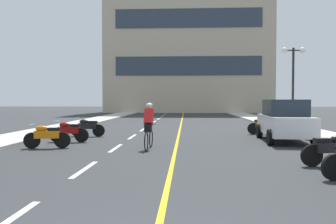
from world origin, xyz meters
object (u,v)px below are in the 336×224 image
(street_lamp_mid, at_px, (293,69))
(motorcycle_7, at_px, (264,125))
(cyclist_rider, at_px, (149,125))
(motorcycle_3, at_px, (332,149))
(motorcycle_4, at_px, (47,136))
(motorcycle_6, at_px, (87,127))
(motorcycle_5, at_px, (69,131))
(parked_car_near, at_px, (285,120))

(street_lamp_mid, xyz_separation_m, motorcycle_7, (-2.49, -3.42, -3.26))
(motorcycle_7, bearing_deg, street_lamp_mid, 53.99)
(motorcycle_7, relative_size, cyclist_rider, 0.96)
(street_lamp_mid, height_order, motorcycle_3, street_lamp_mid)
(motorcycle_4, distance_m, motorcycle_6, 4.23)
(motorcycle_3, xyz_separation_m, motorcycle_4, (-9.12, 3.02, 0.00))
(motorcycle_4, distance_m, motorcycle_5, 1.92)
(motorcycle_3, bearing_deg, motorcycle_7, 89.23)
(motorcycle_3, xyz_separation_m, motorcycle_6, (-8.80, 7.24, 0.00))
(motorcycle_3, xyz_separation_m, motorcycle_5, (-8.95, 4.93, 0.00))
(parked_car_near, bearing_deg, motorcycle_5, -175.14)
(motorcycle_4, distance_m, cyclist_rider, 3.83)
(cyclist_rider, bearing_deg, motorcycle_6, 129.74)
(motorcycle_4, xyz_separation_m, motorcycle_6, (0.32, 4.22, 0.00))
(parked_car_near, distance_m, motorcycle_7, 3.07)
(motorcycle_4, bearing_deg, street_lamp_mid, 37.98)
(street_lamp_mid, bearing_deg, cyclist_rider, -130.95)
(motorcycle_4, bearing_deg, cyclist_rider, 0.38)
(motorcycle_4, bearing_deg, motorcycle_6, 85.66)
(motorcycle_3, height_order, motorcycle_6, same)
(parked_car_near, xyz_separation_m, motorcycle_3, (-0.33, -5.72, -0.44))
(street_lamp_mid, xyz_separation_m, motorcycle_6, (-11.41, -4.94, -3.26))
(motorcycle_6, distance_m, cyclist_rider, 5.47)
(parked_car_near, distance_m, motorcycle_3, 5.75)
(motorcycle_3, height_order, motorcycle_4, same)
(parked_car_near, xyz_separation_m, motorcycle_6, (-9.13, 1.52, -0.44))
(motorcycle_3, bearing_deg, cyclist_rider, 150.17)
(motorcycle_6, height_order, cyclist_rider, cyclist_rider)
(motorcycle_6, relative_size, motorcycle_7, 1.00)
(motorcycle_4, relative_size, cyclist_rider, 0.96)
(motorcycle_6, bearing_deg, cyclist_rider, -50.26)
(street_lamp_mid, height_order, motorcycle_6, street_lamp_mid)
(motorcycle_4, height_order, cyclist_rider, cyclist_rider)
(motorcycle_5, xyz_separation_m, cyclist_rider, (3.64, -1.89, 0.41))
(parked_car_near, xyz_separation_m, motorcycle_5, (-9.28, -0.79, -0.44))
(motorcycle_6, bearing_deg, street_lamp_mid, 23.40)
(street_lamp_mid, bearing_deg, motorcycle_4, -142.02)
(motorcycle_3, distance_m, motorcycle_5, 10.22)
(motorcycle_7, bearing_deg, motorcycle_4, -148.18)
(cyclist_rider, bearing_deg, motorcycle_4, -179.62)
(street_lamp_mid, height_order, parked_car_near, street_lamp_mid)
(street_lamp_mid, relative_size, motorcycle_6, 2.88)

